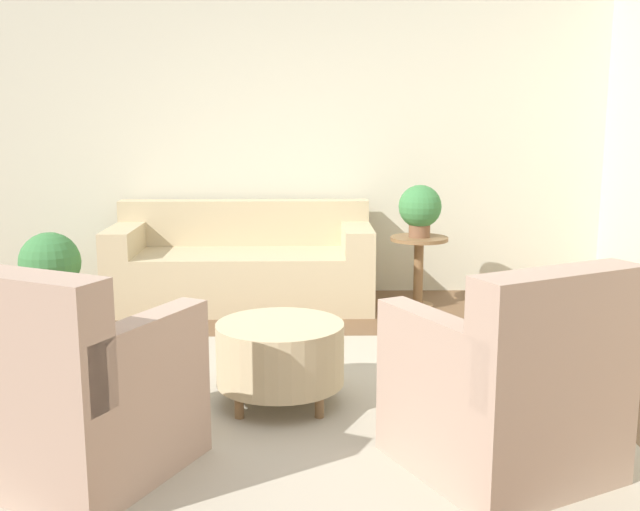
# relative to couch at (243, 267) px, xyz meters

# --- Properties ---
(ground_plane) EXTENTS (16.00, 16.00, 0.00)m
(ground_plane) POSITION_rel_couch_xyz_m (0.48, -2.28, -0.32)
(ground_plane) COLOR brown
(wall_back) EXTENTS (9.54, 0.12, 2.80)m
(wall_back) POSITION_rel_couch_xyz_m (0.48, 0.55, 1.08)
(wall_back) COLOR beige
(wall_back) RESTS_ON ground_plane
(rug) EXTENTS (3.37, 2.60, 0.01)m
(rug) POSITION_rel_couch_xyz_m (0.48, -2.28, -0.32)
(rug) COLOR #B2A893
(rug) RESTS_ON ground_plane
(couch) EXTENTS (2.18, 0.89, 0.87)m
(couch) POSITION_rel_couch_xyz_m (0.00, 0.00, 0.00)
(couch) COLOR #C6B289
(couch) RESTS_ON ground_plane
(armchair_left) EXTENTS (1.09, 1.11, 0.98)m
(armchair_left) POSITION_rel_couch_xyz_m (-0.49, -3.10, 0.05)
(armchair_left) COLOR tan
(armchair_left) RESTS_ON rug
(armchair_right) EXTENTS (1.09, 1.11, 0.98)m
(armchair_right) POSITION_rel_couch_xyz_m (1.44, -3.10, 0.05)
(armchair_right) COLOR tan
(armchair_right) RESTS_ON rug
(ottoman_table) EXTENTS (0.71, 0.71, 0.46)m
(ottoman_table) POSITION_rel_couch_xyz_m (0.39, -2.27, -0.02)
(ottoman_table) COLOR #C6B289
(ottoman_table) RESTS_ON rug
(side_table) EXTENTS (0.48, 0.48, 0.60)m
(side_table) POSITION_rel_couch_xyz_m (1.48, -0.14, 0.08)
(side_table) COLOR olive
(side_table) RESTS_ON ground_plane
(potted_plant_on_side_table) EXTENTS (0.35, 0.35, 0.43)m
(potted_plant_on_side_table) POSITION_rel_couch_xyz_m (1.48, -0.14, 0.52)
(potted_plant_on_side_table) COLOR brown
(potted_plant_on_side_table) RESTS_ON side_table
(potted_plant_floor) EXTENTS (0.50, 0.50, 0.66)m
(potted_plant_floor) POSITION_rel_couch_xyz_m (-1.57, -0.17, 0.05)
(potted_plant_floor) COLOR brown
(potted_plant_floor) RESTS_ON ground_plane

